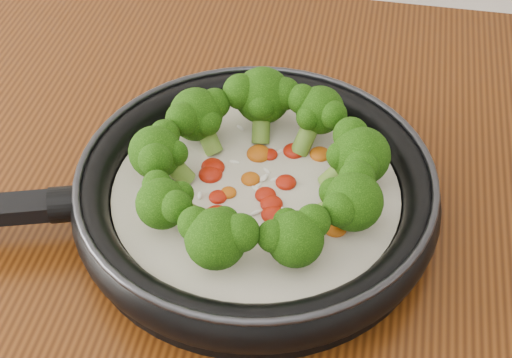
# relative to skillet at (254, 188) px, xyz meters

# --- Properties ---
(skillet) EXTENTS (0.58, 0.44, 0.10)m
(skillet) POSITION_rel_skillet_xyz_m (0.00, 0.00, 0.00)
(skillet) COLOR black
(skillet) RESTS_ON counter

